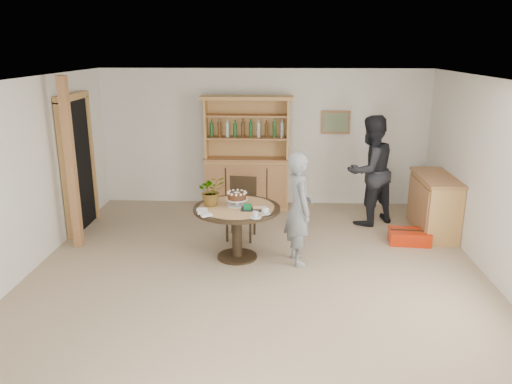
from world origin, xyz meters
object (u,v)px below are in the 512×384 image
object	(u,v)px
dining_table	(237,217)
dining_chair	(242,204)
red_suitcase	(409,237)
sideboard	(434,205)
teen_boy	(299,208)
hutch	(247,170)
adult_person	(370,171)

from	to	relation	value
dining_table	dining_chair	world-z (taller)	dining_chair
red_suitcase	sideboard	bearing A→B (deg)	49.18
sideboard	teen_boy	distance (m)	2.52
dining_chair	teen_boy	bearing A→B (deg)	-40.46
hutch	adult_person	xyz separation A→B (m)	(2.08, -0.82, 0.22)
sideboard	dining_chair	size ratio (longest dim) A/B	1.33
sideboard	red_suitcase	bearing A→B (deg)	-135.94
teen_boy	red_suitcase	xyz separation A→B (m)	(1.72, 0.76, -0.68)
hutch	adult_person	size ratio (longest dim) A/B	1.12
teen_boy	red_suitcase	distance (m)	2.00
hutch	teen_boy	xyz separation A→B (m)	(0.85, -2.46, 0.09)
dining_table	dining_chair	bearing A→B (deg)	89.29
sideboard	dining_table	world-z (taller)	sideboard
dining_chair	teen_boy	size ratio (longest dim) A/B	0.61
sideboard	dining_chair	distance (m)	3.04
red_suitcase	hutch	bearing A→B (deg)	151.70
hutch	teen_boy	bearing A→B (deg)	-70.86
teen_boy	adult_person	world-z (taller)	adult_person
hutch	dining_chair	distance (m)	1.54
hutch	teen_boy	world-z (taller)	hutch
hutch	red_suitcase	world-z (taller)	hutch
sideboard	adult_person	bearing A→B (deg)	156.54
dining_chair	adult_person	world-z (taller)	adult_person
hutch	dining_chair	bearing A→B (deg)	-89.52
sideboard	dining_table	xyz separation A→B (m)	(-3.04, -1.12, 0.13)
red_suitcase	dining_table	bearing A→B (deg)	-160.45
sideboard	adult_person	xyz separation A→B (m)	(-0.96, 0.42, 0.44)
sideboard	red_suitcase	size ratio (longest dim) A/B	1.99
hutch	sideboard	xyz separation A→B (m)	(3.04, -1.24, -0.22)
sideboard	dining_table	distance (m)	3.24
sideboard	red_suitcase	world-z (taller)	sideboard
sideboard	hutch	bearing A→B (deg)	157.79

